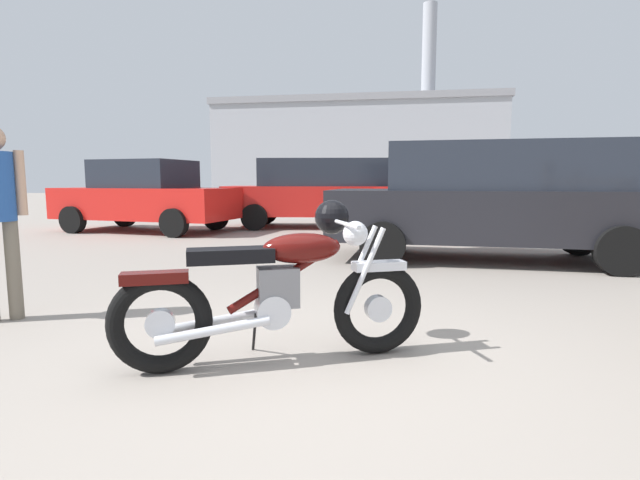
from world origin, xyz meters
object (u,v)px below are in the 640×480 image
object	(u,v)px
vintage_motorcycle	(282,288)
pale_sedan_back	(455,192)
blue_hatchback_right	(146,196)
silver_sedan_mid	(322,191)
white_estate_far	(497,198)

from	to	relation	value
vintage_motorcycle	pale_sedan_back	bearing A→B (deg)	53.62
blue_hatchback_right	pale_sedan_back	world-z (taller)	pale_sedan_back
pale_sedan_back	silver_sedan_mid	bearing A→B (deg)	-177.68
vintage_motorcycle	silver_sedan_mid	world-z (taller)	silver_sedan_mid
blue_hatchback_right	silver_sedan_mid	world-z (taller)	silver_sedan_mid
vintage_motorcycle	white_estate_far	world-z (taller)	white_estate_far
blue_hatchback_right	silver_sedan_mid	distance (m)	4.30
silver_sedan_mid	pale_sedan_back	bearing A→B (deg)	172.03
pale_sedan_back	blue_hatchback_right	bearing A→B (deg)	-163.87
vintage_motorcycle	white_estate_far	distance (m)	5.00
blue_hatchback_right	silver_sedan_mid	size ratio (longest dim) A/B	0.91
vintage_motorcycle	blue_hatchback_right	xyz separation A→B (m)	(-4.99, 7.65, 0.34)
vintage_motorcycle	blue_hatchback_right	distance (m)	9.14
pale_sedan_back	silver_sedan_mid	size ratio (longest dim) A/B	0.83
silver_sedan_mid	blue_hatchback_right	bearing A→B (deg)	16.39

